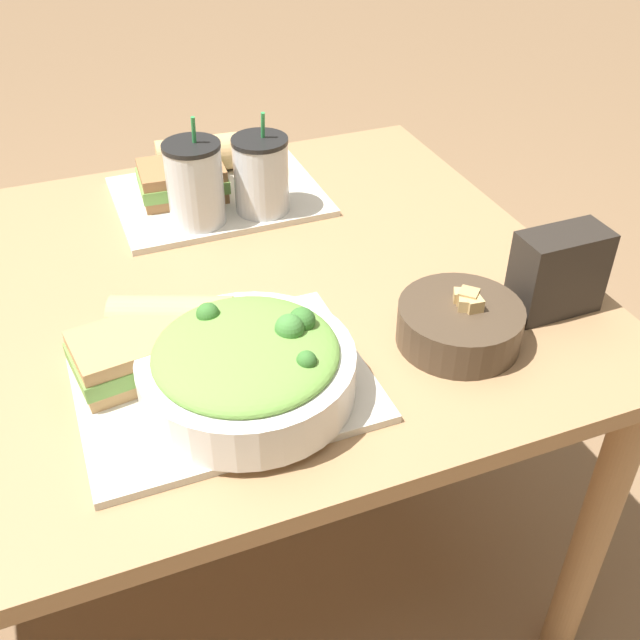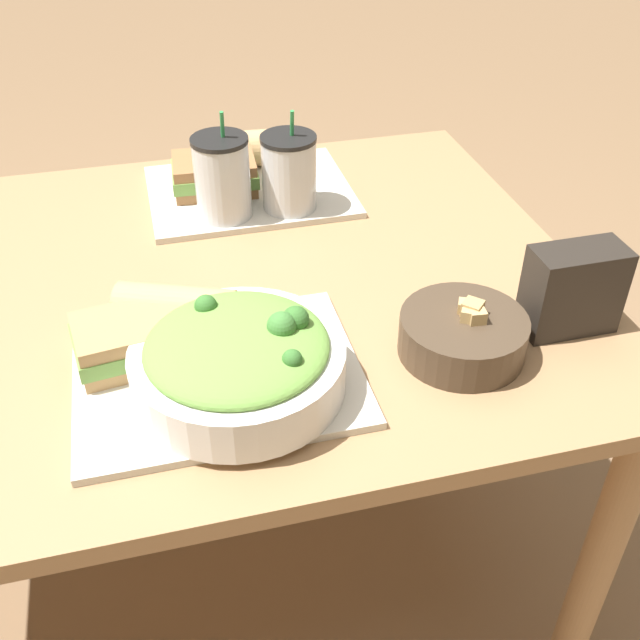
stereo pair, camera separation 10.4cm
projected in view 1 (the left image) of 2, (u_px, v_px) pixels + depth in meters
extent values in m
plane|color=#846647|center=(194.00, 570.00, 1.61)|extent=(12.00, 12.00, 0.00)
cube|color=#A37A51|center=(149.00, 307.00, 1.19)|extent=(1.37, 0.97, 0.03)
cylinder|color=#A37A51|center=(593.00, 534.00, 1.27)|extent=(0.06, 0.06, 0.68)
cylinder|color=#A37A51|center=(380.00, 277.00, 1.90)|extent=(0.06, 0.06, 0.68)
cube|color=beige|center=(224.00, 384.00, 1.01)|extent=(0.39, 0.30, 0.01)
cube|color=beige|center=(219.00, 196.00, 1.45)|extent=(0.39, 0.30, 0.01)
cylinder|color=white|center=(247.00, 373.00, 0.97)|extent=(0.28, 0.28, 0.06)
ellipsoid|color=#6B9E42|center=(246.00, 352.00, 0.95)|extent=(0.24, 0.24, 0.04)
sphere|color=#427F38|center=(290.00, 328.00, 0.95)|extent=(0.04, 0.04, 0.04)
sphere|color=#38702D|center=(208.00, 314.00, 0.99)|extent=(0.03, 0.03, 0.03)
sphere|color=#38702D|center=(302.00, 321.00, 0.97)|extent=(0.04, 0.04, 0.04)
sphere|color=#38702D|center=(307.00, 361.00, 0.91)|extent=(0.03, 0.03, 0.03)
cube|color=beige|center=(231.00, 346.00, 0.95)|extent=(0.05, 0.05, 0.01)
cube|color=beige|center=(221.00, 353.00, 0.94)|extent=(0.05, 0.03, 0.01)
cylinder|color=#473828|center=(459.00, 324.00, 1.08)|extent=(0.18, 0.18, 0.06)
cylinder|color=#4C2814|center=(461.00, 312.00, 1.06)|extent=(0.16, 0.16, 0.01)
cube|color=tan|center=(461.00, 297.00, 1.07)|extent=(0.03, 0.03, 0.02)
cube|color=tan|center=(468.00, 299.00, 1.06)|extent=(0.04, 0.04, 0.03)
cube|color=tan|center=(474.00, 305.00, 1.05)|extent=(0.02, 0.02, 0.02)
cube|color=tan|center=(466.00, 304.00, 1.05)|extent=(0.03, 0.03, 0.02)
cube|color=tan|center=(135.00, 367.00, 1.02)|extent=(0.16, 0.12, 0.02)
cube|color=#6B9E47|center=(132.00, 354.00, 1.00)|extent=(0.17, 0.13, 0.02)
cube|color=tan|center=(130.00, 341.00, 0.99)|extent=(0.16, 0.12, 0.02)
cylinder|color=tan|center=(172.00, 321.00, 1.05)|extent=(0.19, 0.13, 0.07)
cylinder|color=beige|center=(231.00, 321.00, 1.05)|extent=(0.03, 0.06, 0.07)
cube|color=olive|center=(184.00, 191.00, 1.43)|extent=(0.16, 0.12, 0.02)
cube|color=#6B9E47|center=(182.00, 181.00, 1.42)|extent=(0.17, 0.13, 0.02)
cube|color=olive|center=(181.00, 170.00, 1.40)|extent=(0.16, 0.12, 0.02)
cylinder|color=tan|center=(199.00, 155.00, 1.50)|extent=(0.17, 0.09, 0.07)
cylinder|color=beige|center=(239.00, 150.00, 1.52)|extent=(0.01, 0.07, 0.07)
cylinder|color=silver|center=(195.00, 186.00, 1.31)|extent=(0.10, 0.10, 0.14)
cylinder|color=black|center=(196.00, 190.00, 1.32)|extent=(0.09, 0.09, 0.12)
cylinder|color=black|center=(191.00, 146.00, 1.27)|extent=(0.10, 0.10, 0.01)
cylinder|color=green|center=(194.00, 132.00, 1.26)|extent=(0.01, 0.01, 0.06)
cylinder|color=silver|center=(261.00, 177.00, 1.35)|extent=(0.10, 0.10, 0.13)
cylinder|color=maroon|center=(262.00, 181.00, 1.36)|extent=(0.09, 0.09, 0.11)
cylinder|color=black|center=(259.00, 141.00, 1.31)|extent=(0.10, 0.10, 0.01)
cylinder|color=green|center=(263.00, 127.00, 1.30)|extent=(0.01, 0.01, 0.06)
cube|color=#28231E|center=(558.00, 272.00, 1.12)|extent=(0.14, 0.07, 0.13)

